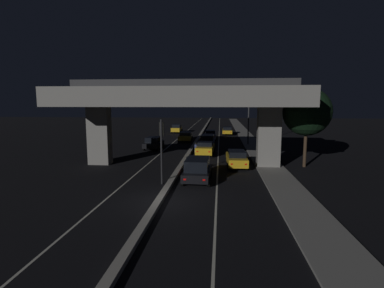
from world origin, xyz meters
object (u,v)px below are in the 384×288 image
at_px(street_lamp, 246,110).
at_px(car_taxi_yellow_sixth, 227,130).
at_px(car_taxi_yellow_second_oncoming, 185,136).
at_px(pedestrian_on_sidewalk, 261,155).
at_px(car_taxi_yellow_second, 236,158).
at_px(car_dark_blue_fourth, 207,141).
at_px(car_white_fifth, 210,135).
at_px(traffic_light_left_of_median, 162,140).
at_px(motorcycle_red_filtering_near, 188,166).
at_px(car_taxi_yellow_third, 205,148).
at_px(car_black_lead_oncoming, 154,143).
at_px(motorcycle_white_filtering_mid, 196,150).
at_px(car_taxi_yellow_third_oncoming, 177,128).
at_px(car_black_lead, 197,169).

height_order(street_lamp, car_taxi_yellow_sixth, street_lamp).
relative_size(car_taxi_yellow_second_oncoming, pedestrian_on_sidewalk, 2.76).
xyz_separation_m(car_taxi_yellow_second, car_taxi_yellow_sixth, (-0.22, 28.07, -0.02)).
height_order(car_dark_blue_fourth, car_white_fifth, car_dark_blue_fourth).
relative_size(traffic_light_left_of_median, motorcycle_red_filtering_near, 2.50).
bearing_deg(motorcycle_red_filtering_near, car_taxi_yellow_third, -4.95).
height_order(car_taxi_yellow_second, car_white_fifth, car_white_fifth).
height_order(car_black_lead_oncoming, pedestrian_on_sidewalk, pedestrian_on_sidewalk).
xyz_separation_m(car_taxi_yellow_third, motorcycle_red_filtering_near, (-1.01, -9.12, -0.14)).
height_order(motorcycle_red_filtering_near, motorcycle_white_filtering_mid, motorcycle_white_filtering_mid).
relative_size(car_white_fifth, pedestrian_on_sidewalk, 2.99).
height_order(car_taxi_yellow_third, car_taxi_yellow_third_oncoming, car_taxi_yellow_third_oncoming).
distance_m(traffic_light_left_of_median, car_taxi_yellow_third_oncoming, 37.05).
bearing_deg(car_taxi_yellow_third_oncoming, traffic_light_left_of_median, 7.47).
distance_m(motorcycle_red_filtering_near, pedestrian_on_sidewalk, 7.70).
bearing_deg(car_taxi_yellow_second, car_taxi_yellow_third_oncoming, 16.23).
bearing_deg(car_taxi_yellow_sixth, car_dark_blue_fourth, 170.67).
bearing_deg(car_taxi_yellow_second_oncoming, pedestrian_on_sidewalk, 26.41).
bearing_deg(car_taxi_yellow_second_oncoming, car_taxi_yellow_third, 14.96).
distance_m(car_taxi_yellow_second, motorcycle_red_filtering_near, 5.24).
bearing_deg(traffic_light_left_of_median, car_taxi_yellow_sixth, 81.05).
relative_size(car_taxi_yellow_second, car_taxi_yellow_sixth, 0.98).
relative_size(traffic_light_left_of_median, car_taxi_yellow_second_oncoming, 1.06).
relative_size(car_white_fifth, car_taxi_yellow_sixth, 1.00).
relative_size(car_taxi_yellow_third, motorcycle_white_filtering_mid, 2.40).
xyz_separation_m(traffic_light_left_of_median, car_taxi_yellow_third_oncoming, (-4.28, 36.73, -2.30)).
bearing_deg(car_taxi_yellow_second_oncoming, motorcycle_white_filtering_mid, 9.81).
height_order(car_taxi_yellow_second_oncoming, motorcycle_white_filtering_mid, motorcycle_white_filtering_mid).
bearing_deg(street_lamp, motorcycle_white_filtering_mid, -125.22).
height_order(car_taxi_yellow_second, car_taxi_yellow_third_oncoming, car_taxi_yellow_third_oncoming).
height_order(traffic_light_left_of_median, car_taxi_yellow_third, traffic_light_left_of_median).
height_order(car_taxi_yellow_sixth, motorcycle_red_filtering_near, motorcycle_red_filtering_near).
bearing_deg(street_lamp, car_taxi_yellow_second_oncoming, 158.85).
distance_m(street_lamp, car_black_lead_oncoming, 13.38).
relative_size(car_white_fifth, car_taxi_yellow_third_oncoming, 1.20).
relative_size(car_dark_blue_fourth, car_black_lead_oncoming, 1.20).
relative_size(car_black_lead, car_taxi_yellow_sixth, 0.84).
height_order(traffic_light_left_of_median, car_white_fifth, traffic_light_left_of_median).
bearing_deg(car_black_lead, traffic_light_left_of_median, 111.31).
relative_size(car_white_fifth, car_black_lead_oncoming, 1.20).
bearing_deg(motorcycle_white_filtering_mid, motorcycle_red_filtering_near, 177.81).
distance_m(car_taxi_yellow_third, car_taxi_yellow_sixth, 22.33).
relative_size(car_black_lead_oncoming, motorcycle_white_filtering_mid, 2.18).
xyz_separation_m(car_black_lead, car_white_fifth, (0.11, 25.79, -0.15)).
distance_m(car_white_fifth, motorcycle_white_filtering_mid, 14.78).
height_order(car_taxi_yellow_second, car_taxi_yellow_sixth, car_taxi_yellow_second).
height_order(car_white_fifth, car_black_lead_oncoming, car_black_lead_oncoming).
relative_size(car_dark_blue_fourth, motorcycle_red_filtering_near, 2.57).
bearing_deg(pedestrian_on_sidewalk, street_lamp, 91.42).
bearing_deg(pedestrian_on_sidewalk, traffic_light_left_of_median, -137.11).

